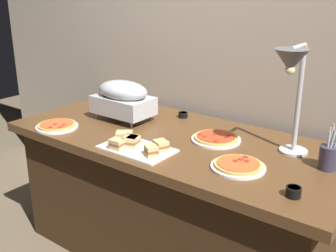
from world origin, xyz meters
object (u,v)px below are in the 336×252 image
Objects in this scene: pizza_plate_front at (238,166)px; pizza_plate_raised_stand at (57,126)px; chafing_dish at (123,98)px; pizza_plate_center at (216,138)px; heat_lamp at (292,73)px; sauce_cup_near at (183,115)px; utensil_holder at (328,157)px; sauce_cup_far at (293,191)px; sandwich_platter at (136,145)px.

pizza_plate_front is 1.10m from pizza_plate_raised_stand.
chafing_dish is 0.65m from pizza_plate_center.
sauce_cup_near is at bearing 161.88° from heat_lamp.
sauce_cup_near reaches higher than pizza_plate_center.
pizza_plate_front is at bearing -36.15° from sauce_cup_near.
utensil_holder reaches higher than pizza_plate_center.
heat_lamp is at bearing -3.90° from pizza_plate_center.
sauce_cup_near is 0.97m from utensil_holder.
sauce_cup_far reaches higher than pizza_plate_front.
pizza_plate_front is 0.40m from utensil_holder.
chafing_dish is 1.44× the size of pizza_plate_front.
pizza_plate_raised_stand is (-1.09, -0.14, 0.00)m from pizza_plate_front.
pizza_plate_front is at bearing 11.92° from sandwich_platter.
pizza_plate_raised_stand is 3.95× the size of sauce_cup_far.
sandwich_platter is at bearing -179.47° from sauce_cup_far.
utensil_holder is at bearing -13.10° from sauce_cup_near.
chafing_dish is at bearing 165.60° from sauce_cup_far.
pizza_plate_front and pizza_plate_center have the same top height.
pizza_plate_center is at bearing 148.48° from sauce_cup_far.
sauce_cup_near is (0.47, 0.60, 0.00)m from pizza_plate_raised_stand.
sandwich_platter is (0.58, 0.03, 0.01)m from pizza_plate_raised_stand.
chafing_dish is 1.23m from sauce_cup_far.
pizza_plate_center is 0.58m from utensil_holder.
heat_lamp is 0.82m from sandwich_platter.
pizza_plate_center and pizza_plate_raised_stand have the same top height.
heat_lamp is at bearing 26.34° from sandwich_platter.
heat_lamp is 2.16× the size of pizza_plate_front.
sauce_cup_far is at bearing -31.24° from sauce_cup_near.
pizza_plate_center is at bearing 52.86° from sandwich_platter.
chafing_dish is 0.39m from sauce_cup_near.
heat_lamp is (1.02, 0.01, 0.28)m from chafing_dish.
pizza_plate_front is at bearing 161.00° from sauce_cup_far.
pizza_plate_front is 0.95× the size of pizza_plate_center.
pizza_plate_center is 0.71× the size of sandwich_platter.
sauce_cup_near reaches higher than pizza_plate_raised_stand.
sauce_cup_far is 0.28× the size of utensil_holder.
chafing_dish is at bearing -179.56° from heat_lamp.
heat_lamp is at bearing 118.29° from sauce_cup_far.
sandwich_platter is at bearing -79.29° from sauce_cup_near.
pizza_plate_raised_stand is at bearing -178.36° from sauce_cup_far.
sauce_cup_far is (1.18, -0.30, -0.12)m from chafing_dish.
chafing_dish is 0.50m from sandwich_platter.
chafing_dish is 0.92m from pizza_plate_front.
pizza_plate_raised_stand is 1.39m from sauce_cup_far.
heat_lamp reaches higher than utensil_holder.
pizza_plate_center is at bearing -30.82° from sauce_cup_near.
heat_lamp is 0.41m from utensil_holder.
heat_lamp reaches higher than sauce_cup_near.
chafing_dish reaches higher than utensil_holder.
heat_lamp is 0.47m from pizza_plate_front.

